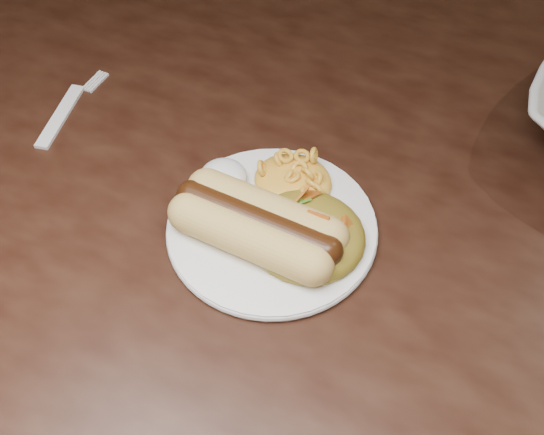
% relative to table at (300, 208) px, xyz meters
% --- Properties ---
extents(floor, '(4.00, 4.00, 0.00)m').
position_rel_table_xyz_m(floor, '(0.00, 0.00, -0.66)').
color(floor, '#341F09').
rests_on(floor, ground).
extents(table, '(1.60, 0.90, 0.75)m').
position_rel_table_xyz_m(table, '(0.00, 0.00, 0.00)').
color(table, black).
rests_on(table, floor).
extents(plate, '(0.25, 0.25, 0.01)m').
position_rel_table_xyz_m(plate, '(0.02, -0.11, 0.10)').
color(plate, white).
rests_on(plate, table).
extents(hotdog, '(0.14, 0.07, 0.04)m').
position_rel_table_xyz_m(hotdog, '(0.01, -0.13, 0.12)').
color(hotdog, '#EFCD6D').
rests_on(hotdog, plate).
extents(mac_and_cheese, '(0.09, 0.09, 0.03)m').
position_rel_table_xyz_m(mac_and_cheese, '(0.01, -0.05, 0.12)').
color(mac_and_cheese, '#FFE447').
rests_on(mac_and_cheese, plate).
extents(sour_cream, '(0.06, 0.06, 0.03)m').
position_rel_table_xyz_m(sour_cream, '(-0.05, -0.08, 0.12)').
color(sour_cream, white).
rests_on(sour_cream, plate).
extents(taco_salad, '(0.11, 0.10, 0.05)m').
position_rel_table_xyz_m(taco_salad, '(0.05, -0.11, 0.12)').
color(taco_salad, orange).
rests_on(taco_salad, plate).
extents(fork, '(0.06, 0.15, 0.00)m').
position_rel_table_xyz_m(fork, '(-0.26, -0.07, 0.09)').
color(fork, silver).
rests_on(fork, table).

